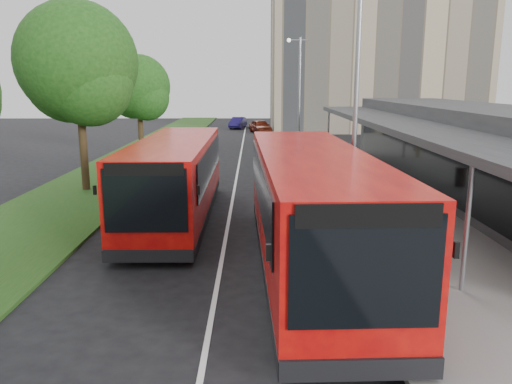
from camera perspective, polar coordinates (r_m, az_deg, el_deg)
ground at (r=15.03m, az=-3.83°, el=-7.13°), size 120.00×120.00×0.00m
pavement at (r=34.87m, az=8.10°, el=4.06°), size 5.00×80.00×0.15m
grass_verge at (r=35.40m, az=-13.25°, el=3.93°), size 5.00×80.00×0.10m
lane_centre_line at (r=29.58m, az=-2.08°, el=2.58°), size 0.12×70.00×0.01m
kerb_dashes at (r=33.60m, az=3.78°, el=3.73°), size 0.12×56.00×0.01m
office_block at (r=57.79m, az=13.31°, el=15.94°), size 22.00×12.00×18.00m
station_building at (r=24.45m, az=23.75°, el=4.32°), size 7.70×26.00×4.00m
tree_mid at (r=24.53m, az=-19.70°, el=13.01°), size 5.39×5.39×8.67m
tree_far at (r=36.09m, az=-13.25°, el=11.19°), size 4.38×4.38×6.98m
lamp_post_near at (r=16.46m, az=11.10°, el=11.11°), size 1.44×0.28×8.00m
lamp_post_far at (r=36.29m, az=4.86°, el=11.81°), size 1.44×0.28×8.00m
bus_main at (r=13.50m, az=6.37°, el=-2.06°), size 3.30×11.53×3.24m
bus_second at (r=18.70m, az=-9.18°, el=1.47°), size 2.87×10.58×2.99m
litter_bin at (r=24.52m, az=11.59°, el=1.73°), size 0.58×0.58×0.91m
bollard at (r=33.84m, az=6.47°, el=4.75°), size 0.16×0.16×0.90m
car_near at (r=51.94m, az=0.51°, el=7.53°), size 2.66×4.32×1.37m
car_far at (r=57.43m, az=-2.08°, el=7.92°), size 2.07×4.02×1.26m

